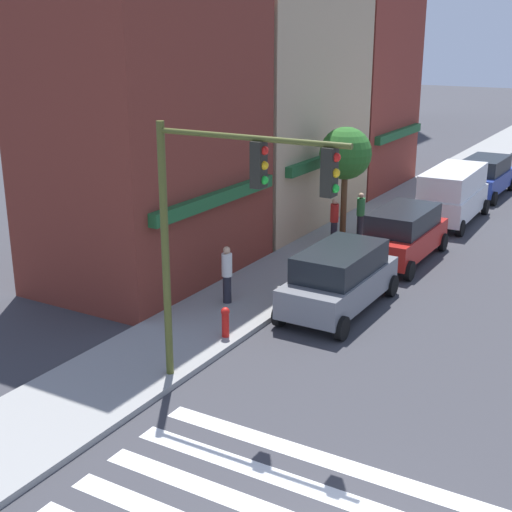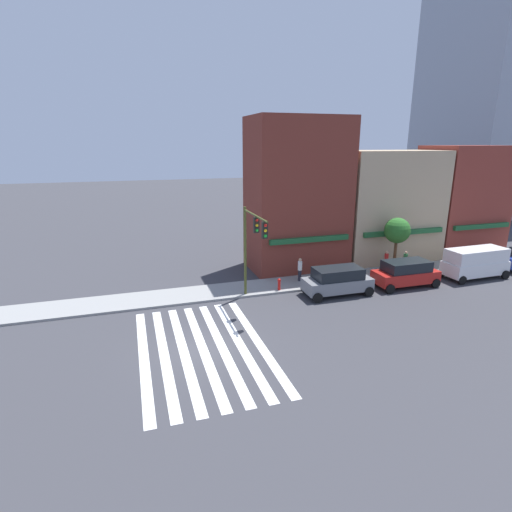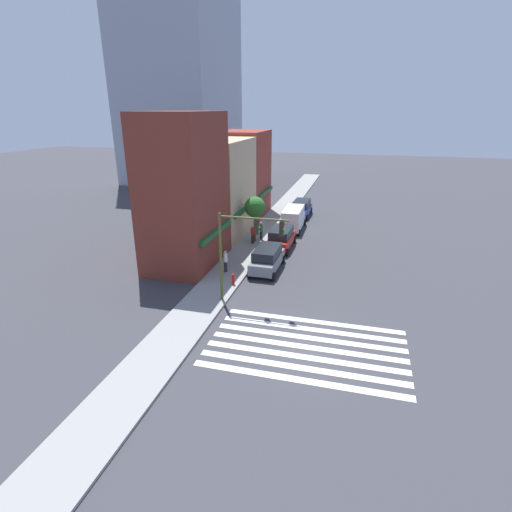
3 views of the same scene
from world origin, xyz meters
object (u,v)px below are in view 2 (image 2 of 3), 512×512
(street_tree, at_px, (397,231))
(suv_grey, at_px, (337,281))
(pedestrian_red_jacket, at_px, (386,261))
(pedestrian_white_shirt, at_px, (300,269))
(suv_red, at_px, (406,273))
(van_white, at_px, (475,262))
(pedestrian_green_top, at_px, (405,261))
(fire_hydrant, at_px, (279,284))
(traffic_signal, at_px, (252,238))

(street_tree, bearing_deg, suv_grey, -157.11)
(pedestrian_red_jacket, relative_size, pedestrian_white_shirt, 1.00)
(pedestrian_white_shirt, distance_m, street_tree, 8.48)
(suv_red, bearing_deg, van_white, 0.68)
(pedestrian_green_top, xyz_separation_m, fire_hydrant, (-10.95, -0.65, -0.46))
(traffic_signal, xyz_separation_m, suv_grey, (6.11, -0.05, -3.43))
(pedestrian_white_shirt, relative_size, fire_hydrant, 2.10)
(traffic_signal, distance_m, fire_hydrant, 4.87)
(pedestrian_green_top, xyz_separation_m, street_tree, (-0.69, 0.45, 2.43))
(suv_red, bearing_deg, fire_hydrant, 170.22)
(traffic_signal, relative_size, fire_hydrant, 7.33)
(suv_red, xyz_separation_m, pedestrian_red_jacket, (0.32, 2.85, 0.04))
(pedestrian_green_top, relative_size, street_tree, 0.40)
(van_white, bearing_deg, suv_red, 178.84)
(pedestrian_red_jacket, bearing_deg, traffic_signal, -125.88)
(suv_red, xyz_separation_m, van_white, (6.36, -0.00, 0.25))
(suv_grey, distance_m, van_white, 11.94)
(pedestrian_white_shirt, bearing_deg, pedestrian_red_jacket, 71.05)
(van_white, relative_size, pedestrian_red_jacket, 2.85)
(van_white, relative_size, pedestrian_green_top, 2.85)
(van_white, bearing_deg, pedestrian_red_jacket, 153.58)
(suv_red, distance_m, pedestrian_white_shirt, 7.68)
(suv_grey, relative_size, fire_hydrant, 5.60)
(pedestrian_green_top, height_order, street_tree, street_tree)
(pedestrian_red_jacket, xyz_separation_m, pedestrian_white_shirt, (-7.39, 0.17, 0.00))
(van_white, bearing_deg, fire_hydrant, 172.61)
(suv_grey, relative_size, van_white, 0.94)
(van_white, xyz_separation_m, pedestrian_white_shirt, (-13.43, 3.02, -0.21))
(pedestrian_white_shirt, bearing_deg, fire_hydrant, -76.11)
(fire_hydrant, relative_size, street_tree, 0.19)
(traffic_signal, height_order, suv_grey, traffic_signal)
(suv_red, height_order, fire_hydrant, suv_red)
(traffic_signal, xyz_separation_m, suv_red, (11.69, -0.05, -3.43))
(traffic_signal, bearing_deg, pedestrian_red_jacket, 13.13)
(traffic_signal, height_order, pedestrian_red_jacket, traffic_signal)
(pedestrian_red_jacket, height_order, pedestrian_white_shirt, same)
(pedestrian_green_top, bearing_deg, street_tree, -76.03)
(suv_grey, bearing_deg, fire_hydrant, 155.52)
(traffic_signal, relative_size, suv_red, 1.31)
(pedestrian_red_jacket, xyz_separation_m, fire_hydrant, (-9.53, -1.15, -0.46))
(pedestrian_green_top, bearing_deg, pedestrian_red_jacket, -62.26)
(pedestrian_green_top, distance_m, fire_hydrant, 10.98)
(van_white, height_order, street_tree, street_tree)
(van_white, bearing_deg, traffic_signal, 178.68)
(traffic_signal, distance_m, pedestrian_red_jacket, 12.79)
(suv_red, distance_m, pedestrian_red_jacket, 2.87)
(pedestrian_green_top, bearing_deg, pedestrian_white_shirt, -47.26)
(fire_hydrant, bearing_deg, van_white, -6.23)
(pedestrian_red_jacket, relative_size, fire_hydrant, 2.10)
(suv_red, relative_size, pedestrian_green_top, 2.67)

